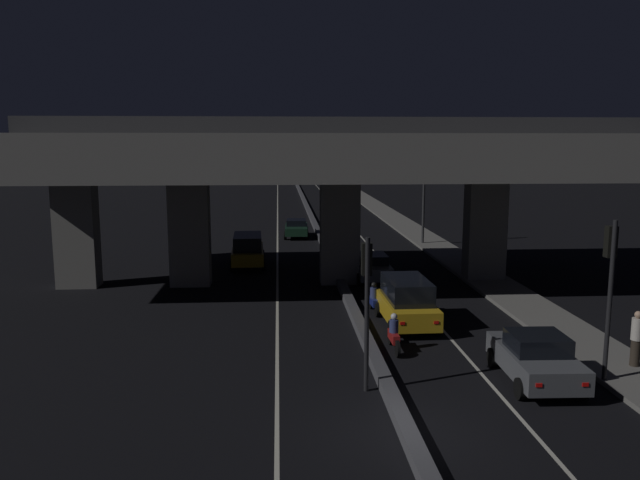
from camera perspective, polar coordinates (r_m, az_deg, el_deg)
ground_plane at (r=16.86m, az=7.79°, el=-17.07°), size 200.00×200.00×0.00m
lane_line_left_inner at (r=50.37m, az=-3.91°, el=0.53°), size 0.12×126.00×0.00m
lane_line_right_inner at (r=50.78m, az=3.52°, el=0.60°), size 0.12×126.00×0.00m
median_divider at (r=50.44m, az=-0.18°, el=0.75°), size 0.44×126.00×0.33m
sidewalk_right at (r=44.84m, az=10.56°, el=-0.55°), size 2.55×126.00×0.16m
elevated_overpass at (r=32.25m, az=1.47°, el=7.32°), size 32.67×12.27×8.64m
traffic_light_left_of_median at (r=18.38m, az=4.30°, el=-4.25°), size 0.30×0.49×4.66m
traffic_light_right_of_median at (r=20.67m, az=24.98°, el=-2.77°), size 0.30×0.49×5.10m
street_lamp at (r=45.04m, az=9.01°, el=4.88°), size 2.46×0.32×7.06m
car_grey_lead at (r=20.69m, az=19.11°, el=-10.14°), size 2.14×4.08×1.57m
car_taxi_yellow_second at (r=25.55m, az=7.94°, el=-5.56°), size 2.05×4.23×1.92m
car_grey_third at (r=33.51m, az=4.72°, el=-2.41°), size 1.87×4.20×1.48m
car_taxi_yellow_lead_oncoming at (r=37.52m, az=-6.62°, el=-0.85°), size 2.14×4.67×1.92m
car_dark_green_second_oncoming at (r=48.72m, az=-2.18°, el=1.11°), size 1.97×4.02×1.37m
motorcycle_red_filtering_near at (r=22.57m, az=6.77°, el=-8.61°), size 0.33×1.97×1.37m
motorcycle_blue_filtering_mid at (r=27.32m, az=4.94°, el=-5.46°), size 0.34×1.88×1.36m
motorcycle_black_filtering_far at (r=34.11m, az=2.74°, el=-2.46°), size 0.33×1.86×1.48m
pedestrian_on_sidewalk at (r=22.85m, az=26.96°, el=-8.02°), size 0.36×0.36×1.83m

